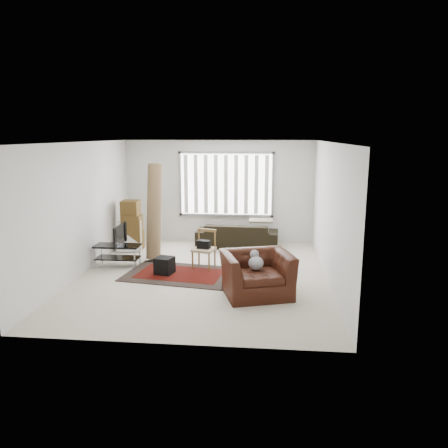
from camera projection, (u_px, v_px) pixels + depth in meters
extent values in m
plane|color=beige|center=(203.00, 276.00, 8.96)|extent=(6.00, 6.00, 0.00)
cube|color=white|center=(202.00, 142.00, 8.42)|extent=(5.00, 6.00, 0.02)
cube|color=silver|center=(219.00, 192.00, 11.62)|extent=(5.00, 0.02, 2.70)
cube|color=silver|center=(169.00, 250.00, 5.77)|extent=(5.00, 0.02, 2.70)
cube|color=silver|center=(81.00, 209.00, 8.93)|extent=(0.02, 6.00, 2.70)
cube|color=silver|center=(330.00, 213.00, 8.45)|extent=(0.02, 6.00, 2.70)
cube|color=white|center=(226.00, 184.00, 11.54)|extent=(2.40, 0.01, 1.60)
cube|color=gray|center=(226.00, 184.00, 11.52)|extent=(2.52, 0.06, 1.72)
cube|color=white|center=(226.00, 185.00, 11.48)|extent=(2.40, 0.02, 1.55)
cube|color=black|center=(180.00, 274.00, 9.04)|extent=(2.38, 1.77, 0.02)
cube|color=#430A06|center=(180.00, 274.00, 9.03)|extent=(1.86, 1.25, 0.00)
cube|color=black|center=(117.00, 246.00, 9.50)|extent=(0.97, 0.44, 0.04)
cube|color=black|center=(118.00, 258.00, 9.56)|extent=(0.93, 0.41, 0.03)
cylinder|color=#B2B2B7|center=(95.00, 257.00, 9.41)|extent=(0.03, 0.03, 0.48)
cylinder|color=#B2B2B7|center=(135.00, 259.00, 9.33)|extent=(0.03, 0.03, 0.48)
cylinder|color=#B2B2B7|center=(102.00, 253.00, 9.77)|extent=(0.03, 0.03, 0.48)
cylinder|color=#B2B2B7|center=(140.00, 254.00, 9.69)|extent=(0.03, 0.03, 0.48)
imported|color=black|center=(117.00, 235.00, 9.45)|extent=(0.10, 0.79, 0.45)
cube|color=black|center=(165.00, 265.00, 9.02)|extent=(0.41, 0.41, 0.34)
cube|color=brown|center=(132.00, 241.00, 10.95)|extent=(0.52, 0.48, 0.46)
cube|color=brown|center=(132.00, 224.00, 10.83)|extent=(0.48, 0.43, 0.41)
cube|color=brown|center=(130.00, 208.00, 10.80)|extent=(0.43, 0.43, 0.37)
cube|color=silver|center=(129.00, 236.00, 10.73)|extent=(0.64, 0.35, 0.77)
cylinder|color=brown|center=(154.00, 211.00, 10.10)|extent=(0.42, 1.00, 2.20)
imported|color=black|center=(237.00, 231.00, 11.22)|extent=(2.10, 0.96, 0.80)
cube|color=#9A8965|center=(204.00, 249.00, 9.40)|extent=(0.53, 0.53, 0.05)
cylinder|color=brown|center=(193.00, 260.00, 9.32)|extent=(0.04, 0.04, 0.41)
cylinder|color=brown|center=(209.00, 262.00, 9.21)|extent=(0.04, 0.04, 0.41)
cylinder|color=brown|center=(199.00, 256.00, 9.67)|extent=(0.04, 0.04, 0.41)
cylinder|color=brown|center=(215.00, 257.00, 9.56)|extent=(0.04, 0.04, 0.41)
cube|color=brown|center=(207.00, 230.00, 9.50)|extent=(0.42, 0.13, 0.06)
cube|color=brown|center=(199.00, 238.00, 9.60)|extent=(0.05, 0.05, 0.41)
cube|color=brown|center=(215.00, 239.00, 9.48)|extent=(0.05, 0.05, 0.41)
cube|color=black|center=(204.00, 244.00, 9.38)|extent=(0.30, 0.21, 0.18)
imported|color=#36140B|center=(257.00, 271.00, 7.81)|extent=(1.45, 1.35, 0.89)
ellipsoid|color=#59595B|center=(257.00, 264.00, 7.78)|extent=(0.33, 0.38, 0.22)
sphere|color=#59595B|center=(255.00, 254.00, 7.92)|extent=(0.17, 0.17, 0.17)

